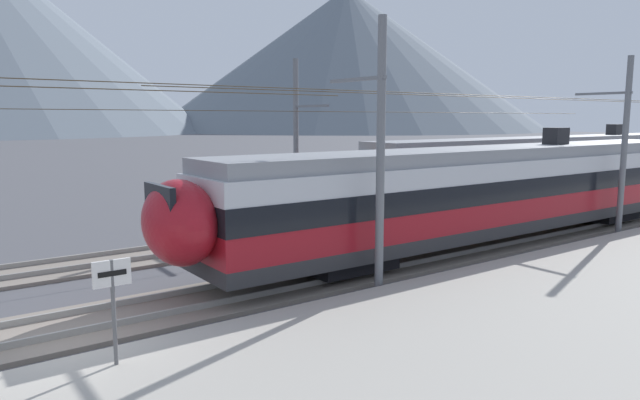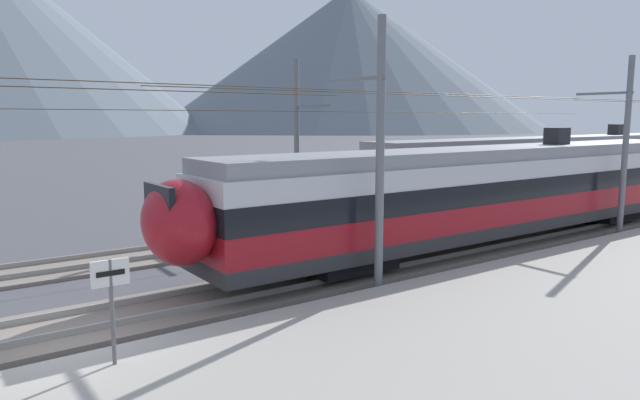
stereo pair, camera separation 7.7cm
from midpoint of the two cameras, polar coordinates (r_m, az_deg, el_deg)
name	(u,v)px [view 2 (the right image)]	position (r m, az deg, el deg)	size (l,w,h in m)	color
ground_plane	(65,354)	(13.64, -23.84, -13.85)	(400.00, 400.00, 0.00)	#4C4C51
track_near	(51,331)	(14.95, -25.03, -11.69)	(120.00, 3.00, 0.28)	slate
track_far	(12,275)	(20.58, -28.13, -6.56)	(120.00, 3.00, 0.28)	slate
train_near_platform	(489,190)	(22.92, 16.52, 0.98)	(26.42, 3.02, 4.27)	#2D2D30
train_far_track	(568,162)	(38.73, 23.46, 3.44)	(34.23, 2.86, 4.27)	#2D2D30
catenary_mast_mid	(377,152)	(15.98, 5.78, 4.80)	(38.37, 2.41, 7.66)	slate
catenary_mast_east	(622,143)	(26.74, 27.87, 5.01)	(38.37, 2.41, 7.44)	slate
catenary_mast_far_side	(299,140)	(26.43, -2.05, 5.98)	(38.37, 2.62, 7.61)	slate
platform_sign	(111,288)	(11.46, -19.87, -8.21)	(0.70, 0.08, 2.03)	#59595B
mountain_right_ridge	(349,60)	(246.64, 2.90, 13.72)	(161.28, 161.28, 58.10)	slate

